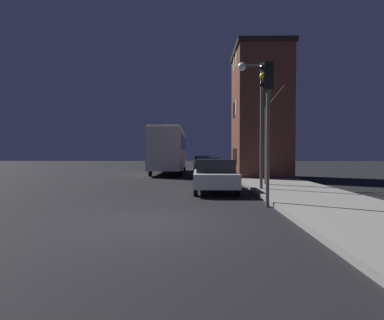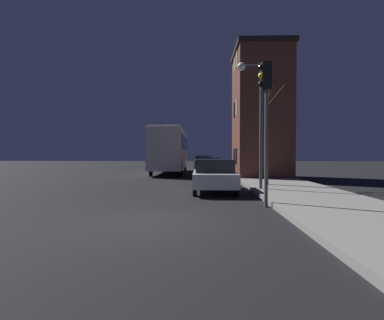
{
  "view_description": "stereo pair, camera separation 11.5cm",
  "coord_description": "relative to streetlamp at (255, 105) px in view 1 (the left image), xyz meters",
  "views": [
    {
      "loc": [
        1.19,
        -7.88,
        1.79
      ],
      "look_at": [
        0.81,
        9.67,
        1.39
      ],
      "focal_mm": 28.0,
      "sensor_mm": 36.0,
      "label": 1
    },
    {
      "loc": [
        1.3,
        -7.88,
        1.79
      ],
      "look_at": [
        0.81,
        9.67,
        1.39
      ],
      "focal_mm": 28.0,
      "sensor_mm": 36.0,
      "label": 2
    }
  ],
  "objects": [
    {
      "name": "car_far_lane",
      "position": [
        -2.12,
        17.14,
        -3.15
      ],
      "size": [
        1.81,
        4.65,
        1.51
      ],
      "color": "beige",
      "rests_on": "ground"
    },
    {
      "name": "bus",
      "position": [
        -5.11,
        12.58,
        -1.68
      ],
      "size": [
        2.55,
        9.92,
        3.84
      ],
      "color": "beige",
      "rests_on": "ground"
    },
    {
      "name": "sidewalk",
      "position": [
        1.84,
        -5.77,
        -3.87
      ],
      "size": [
        3.89,
        60.0,
        0.17
      ],
      "color": "slate",
      "rests_on": "ground"
    },
    {
      "name": "brick_building",
      "position": [
        1.88,
        8.1,
        0.78
      ],
      "size": [
        3.83,
        4.99,
        9.09
      ],
      "color": "brown",
      "rests_on": "sidewalk"
    },
    {
      "name": "car_near_lane",
      "position": [
        -1.82,
        0.07,
        -3.16
      ],
      "size": [
        1.88,
        4.2,
        1.51
      ],
      "color": "#B7BABF",
      "rests_on": "ground"
    },
    {
      "name": "ground_plane",
      "position": [
        -3.75,
        -5.77,
        -3.96
      ],
      "size": [
        120.0,
        120.0,
        0.0
      ],
      "primitive_type": "plane",
      "color": "black"
    },
    {
      "name": "bare_tree",
      "position": [
        1.01,
        1.88,
        -1.38
      ],
      "size": [
        1.25,
        1.46,
        5.25
      ],
      "color": "#382819",
      "rests_on": "sidewalk"
    },
    {
      "name": "car_mid_lane",
      "position": [
        -1.88,
        9.07,
        -3.19
      ],
      "size": [
        1.83,
        4.77,
        1.47
      ],
      "color": "black",
      "rests_on": "ground"
    },
    {
      "name": "traffic_light",
      "position": [
        -0.32,
        -3.77,
        -0.56
      ],
      "size": [
        0.43,
        0.24,
        4.77
      ],
      "color": "#4C4C4C",
      "rests_on": "ground"
    },
    {
      "name": "streetlamp",
      "position": [
        0.0,
        0.0,
        0.0
      ],
      "size": [
        1.16,
        0.38,
        5.71
      ],
      "color": "#4C4C4C",
      "rests_on": "sidewalk"
    }
  ]
}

